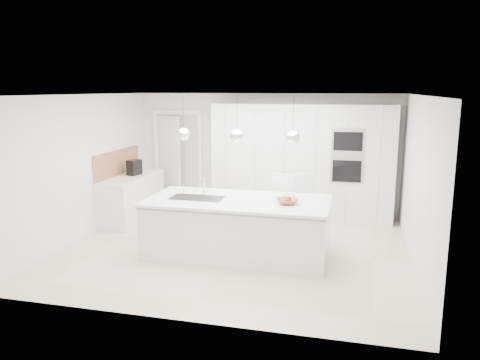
% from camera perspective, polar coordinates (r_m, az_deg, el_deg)
% --- Properties ---
extents(floor, '(5.50, 5.50, 0.00)m').
position_cam_1_polar(floor, '(7.79, -0.54, -8.38)').
color(floor, beige).
rests_on(floor, ground).
extents(wall_back, '(5.50, 0.00, 5.50)m').
position_cam_1_polar(wall_back, '(9.87, 3.10, 3.23)').
color(wall_back, silver).
rests_on(wall_back, ground).
extents(wall_left, '(0.00, 5.00, 5.00)m').
position_cam_1_polar(wall_left, '(8.57, -18.66, 1.47)').
color(wall_left, silver).
rests_on(wall_left, ground).
extents(ceiling, '(5.50, 5.50, 0.00)m').
position_cam_1_polar(ceiling, '(7.34, -0.58, 10.34)').
color(ceiling, white).
rests_on(ceiling, wall_back).
extents(tall_cabinets, '(3.60, 0.60, 2.30)m').
position_cam_1_polar(tall_cabinets, '(9.47, 7.51, 2.21)').
color(tall_cabinets, white).
rests_on(tall_cabinets, floor).
extents(oven_stack, '(0.62, 0.04, 1.05)m').
position_cam_1_polar(oven_stack, '(9.08, 12.97, 2.92)').
color(oven_stack, '#A5A5A8').
rests_on(oven_stack, tall_cabinets).
extents(doorway_frame, '(1.11, 0.08, 2.13)m').
position_cam_1_polar(doorway_frame, '(10.42, -7.53, 2.32)').
color(doorway_frame, white).
rests_on(doorway_frame, floor).
extents(hallway_door, '(0.76, 0.38, 2.00)m').
position_cam_1_polar(hallway_door, '(10.47, -8.91, 2.21)').
color(hallway_door, white).
rests_on(hallway_door, floor).
extents(radiator, '(0.32, 0.04, 1.40)m').
position_cam_1_polar(radiator, '(10.33, -5.88, 1.29)').
color(radiator, white).
rests_on(radiator, floor).
extents(left_base_cabinets, '(0.60, 1.80, 0.86)m').
position_cam_1_polar(left_base_cabinets, '(9.60, -13.00, -2.24)').
color(left_base_cabinets, white).
rests_on(left_base_cabinets, floor).
extents(left_worktop, '(0.62, 1.82, 0.04)m').
position_cam_1_polar(left_worktop, '(9.51, -13.12, 0.40)').
color(left_worktop, white).
rests_on(left_worktop, left_base_cabinets).
extents(oak_backsplash, '(0.02, 1.80, 0.50)m').
position_cam_1_polar(oak_backsplash, '(9.60, -14.72, 2.06)').
color(oak_backsplash, '#A76A44').
rests_on(oak_backsplash, wall_left).
extents(island_base, '(2.80, 1.20, 0.86)m').
position_cam_1_polar(island_base, '(7.35, -0.38, -6.04)').
color(island_base, white).
rests_on(island_base, floor).
extents(island_worktop, '(2.84, 1.40, 0.04)m').
position_cam_1_polar(island_worktop, '(7.28, -0.29, -2.54)').
color(island_worktop, white).
rests_on(island_worktop, island_base).
extents(island_sink, '(0.84, 0.44, 0.18)m').
position_cam_1_polar(island_sink, '(7.43, -5.25, -2.78)').
color(island_sink, '#3F3F42').
rests_on(island_sink, island_worktop).
extents(island_tap, '(0.02, 0.02, 0.30)m').
position_cam_1_polar(island_tap, '(7.55, -4.42, -0.76)').
color(island_tap, white).
rests_on(island_tap, island_worktop).
extents(pendant_left, '(0.20, 0.20, 0.20)m').
position_cam_1_polar(pendant_left, '(7.32, -6.89, 5.55)').
color(pendant_left, white).
rests_on(pendant_left, ceiling).
extents(pendant_mid, '(0.20, 0.20, 0.20)m').
position_cam_1_polar(pendant_mid, '(7.06, -0.40, 5.43)').
color(pendant_mid, white).
rests_on(pendant_mid, ceiling).
extents(pendant_right, '(0.20, 0.20, 0.20)m').
position_cam_1_polar(pendant_right, '(6.90, 6.49, 5.23)').
color(pendant_right, white).
rests_on(pendant_right, ceiling).
extents(fruit_bowl, '(0.42, 0.42, 0.08)m').
position_cam_1_polar(fruit_bowl, '(7.03, 5.79, -2.59)').
color(fruit_bowl, '#A76A44').
rests_on(fruit_bowl, island_worktop).
extents(espresso_machine, '(0.24, 0.32, 0.30)m').
position_cam_1_polar(espresso_machine, '(9.56, -12.77, 1.52)').
color(espresso_machine, black).
rests_on(espresso_machine, left_worktop).
extents(bar_stool_left, '(0.39, 0.54, 1.16)m').
position_cam_1_polar(bar_stool_left, '(7.96, 4.96, -3.60)').
color(bar_stool_left, white).
rests_on(bar_stool_left, floor).
extents(bar_stool_right, '(0.55, 0.63, 1.14)m').
position_cam_1_polar(bar_stool_right, '(8.11, 7.48, -3.47)').
color(bar_stool_right, white).
rests_on(bar_stool_right, floor).
extents(apple_a, '(0.09, 0.09, 0.09)m').
position_cam_1_polar(apple_a, '(7.01, 5.96, -2.35)').
color(apple_a, '#B2181F').
rests_on(apple_a, fruit_bowl).
extents(apple_b, '(0.07, 0.07, 0.07)m').
position_cam_1_polar(apple_b, '(7.06, 5.72, -2.31)').
color(apple_b, '#B2181F').
rests_on(apple_b, fruit_bowl).
extents(apple_c, '(0.07, 0.07, 0.07)m').
position_cam_1_polar(apple_c, '(6.99, 5.70, -2.47)').
color(apple_c, '#B2181F').
rests_on(apple_c, fruit_bowl).
extents(banana_bunch, '(0.22, 0.16, 0.20)m').
position_cam_1_polar(banana_bunch, '(7.03, 6.03, -2.03)').
color(banana_bunch, yellow).
rests_on(banana_bunch, fruit_bowl).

